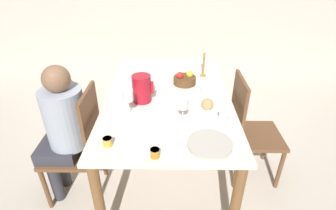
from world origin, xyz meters
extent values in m
plane|color=beige|center=(0.00, 0.00, 0.00)|extent=(20.00, 20.00, 0.00)
cube|color=silver|center=(0.00, 0.00, 0.76)|extent=(1.02, 1.68, 0.03)
cylinder|color=brown|center=(-0.45, -0.78, 0.37)|extent=(0.07, 0.07, 0.74)
cylinder|color=brown|center=(0.45, -0.78, 0.37)|extent=(0.07, 0.07, 0.74)
cylinder|color=brown|center=(-0.45, 0.78, 0.37)|extent=(0.07, 0.07, 0.74)
cylinder|color=brown|center=(0.45, 0.78, 0.37)|extent=(0.07, 0.07, 0.74)
cylinder|color=brown|center=(-0.96, -0.52, 0.20)|extent=(0.04, 0.04, 0.41)
cylinder|color=brown|center=(-0.96, -0.15, 0.20)|extent=(0.04, 0.04, 0.41)
cylinder|color=brown|center=(-0.59, -0.52, 0.20)|extent=(0.04, 0.04, 0.41)
cylinder|color=brown|center=(-0.59, -0.15, 0.20)|extent=(0.04, 0.04, 0.41)
cube|color=brown|center=(-0.77, -0.33, 0.42)|extent=(0.42, 0.42, 0.03)
cube|color=brown|center=(-0.57, -0.33, 0.70)|extent=(0.03, 0.39, 0.53)
cylinder|color=brown|center=(0.96, 0.08, 0.20)|extent=(0.04, 0.04, 0.41)
cylinder|color=brown|center=(0.96, -0.29, 0.20)|extent=(0.04, 0.04, 0.41)
cylinder|color=brown|center=(0.59, 0.08, 0.20)|extent=(0.04, 0.04, 0.41)
cylinder|color=brown|center=(0.59, -0.29, 0.20)|extent=(0.04, 0.04, 0.41)
cube|color=brown|center=(0.77, -0.10, 0.42)|extent=(0.42, 0.42, 0.03)
cube|color=brown|center=(0.57, -0.10, 0.70)|extent=(0.03, 0.39, 0.53)
cylinder|color=#33333D|center=(-0.92, -0.42, 0.22)|extent=(0.09, 0.09, 0.44)
cylinder|color=#33333D|center=(-0.92, -0.26, 0.22)|extent=(0.09, 0.09, 0.44)
cube|color=#33333D|center=(-0.84, -0.34, 0.48)|extent=(0.30, 0.34, 0.11)
cylinder|color=#9EA8B7|center=(-0.75, -0.34, 0.76)|extent=(0.30, 0.30, 0.46)
sphere|color=brown|center=(-0.75, -0.34, 1.08)|extent=(0.19, 0.19, 0.19)
cylinder|color=brown|center=(-0.85, -0.13, 0.87)|extent=(0.25, 0.06, 0.20)
cylinder|color=#A31423|center=(-0.21, -0.10, 0.88)|extent=(0.15, 0.15, 0.22)
cube|color=#A31423|center=(-0.12, -0.10, 0.89)|extent=(0.02, 0.02, 0.10)
cone|color=#A31423|center=(-0.27, -0.10, 0.97)|extent=(0.04, 0.04, 0.04)
cylinder|color=white|center=(-0.29, -0.29, 0.77)|extent=(0.07, 0.07, 0.00)
cylinder|color=white|center=(-0.29, -0.29, 0.83)|extent=(0.01, 0.01, 0.11)
cylinder|color=white|center=(-0.29, -0.29, 0.93)|extent=(0.08, 0.08, 0.08)
cylinder|color=white|center=(0.10, -0.38, 0.77)|extent=(0.07, 0.07, 0.00)
cylinder|color=white|center=(0.10, -0.38, 0.83)|extent=(0.01, 0.01, 0.10)
cylinder|color=white|center=(0.10, -0.38, 0.92)|extent=(0.08, 0.08, 0.08)
cylinder|color=gold|center=(0.10, -0.38, 0.90)|extent=(0.06, 0.06, 0.04)
cylinder|color=silver|center=(0.40, -0.37, 0.78)|extent=(0.12, 0.12, 0.01)
cylinder|color=silver|center=(0.40, -0.37, 0.81)|extent=(0.07, 0.07, 0.06)
cube|color=silver|center=(0.44, -0.37, 0.81)|extent=(0.01, 0.01, 0.03)
cylinder|color=silver|center=(0.30, 0.02, 0.78)|extent=(0.12, 0.12, 0.01)
cylinder|color=silver|center=(0.30, 0.02, 0.81)|extent=(0.07, 0.07, 0.06)
cube|color=silver|center=(0.35, 0.02, 0.81)|extent=(0.01, 0.01, 0.03)
cylinder|color=#B7B2A8|center=(0.26, -0.67, 0.78)|extent=(0.28, 0.28, 0.02)
cylinder|color=#B7B2A8|center=(0.26, -0.67, 0.80)|extent=(0.28, 0.28, 0.01)
cylinder|color=silver|center=(0.30, -0.23, 0.78)|extent=(0.19, 0.19, 0.01)
sphere|color=tan|center=(0.30, -0.23, 0.81)|extent=(0.09, 0.09, 0.09)
cylinder|color=#C67A1E|center=(-0.07, -0.77, 0.80)|extent=(0.06, 0.06, 0.06)
cylinder|color=gold|center=(-0.07, -0.77, 0.82)|extent=(0.06, 0.06, 0.01)
cylinder|color=gold|center=(-0.37, -0.66, 0.80)|extent=(0.06, 0.06, 0.06)
cylinder|color=gold|center=(-0.37, -0.66, 0.82)|extent=(0.06, 0.06, 0.01)
cylinder|color=brown|center=(0.15, 0.22, 0.81)|extent=(0.20, 0.20, 0.07)
sphere|color=gold|center=(0.19, 0.23, 0.86)|extent=(0.06, 0.06, 0.06)
sphere|color=red|center=(0.10, 0.21, 0.86)|extent=(0.06, 0.06, 0.06)
cylinder|color=olive|center=(0.33, 0.38, 0.78)|extent=(0.06, 0.06, 0.01)
cylinder|color=olive|center=(0.33, 0.38, 0.90)|extent=(0.02, 0.02, 0.22)
cylinder|color=beige|center=(0.33, 0.38, 1.03)|extent=(0.02, 0.02, 0.05)
camera|label=1|loc=(0.02, -1.94, 1.82)|focal=28.00mm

